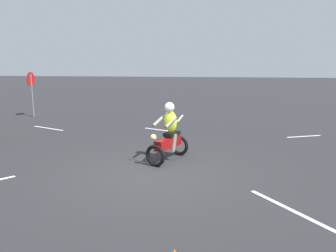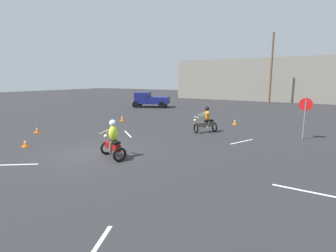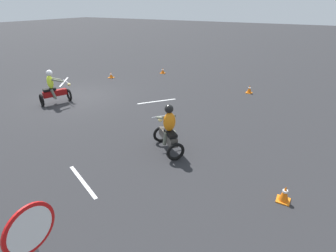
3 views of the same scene
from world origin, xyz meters
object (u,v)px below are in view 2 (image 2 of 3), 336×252
Objects in this scene: motorcycle_rider_foreground at (113,142)px; pickup_truck at (150,99)px; utility_pole_far at (271,69)px; stop_sign at (305,110)px; traffic_cone_mid_center at (122,118)px; traffic_cone_near_left at (37,130)px; motorcycle_rider_background at (206,121)px; traffic_cone_mid_left at (25,143)px; traffic_cone_near_right at (235,122)px.

motorcycle_rider_foreground is 20.09m from pickup_truck.
utility_pole_far reaches higher than motorcycle_rider_foreground.
stop_sign reaches higher than traffic_cone_mid_center.
pickup_truck is 12.30× the size of traffic_cone_near_left.
traffic_cone_mid_center is 22.21m from utility_pole_far.
stop_sign reaches higher than motorcycle_rider_background.
stop_sign is at bearing -129.92° from motorcycle_rider_background.
traffic_cone_near_left is at bearing -155.47° from stop_sign.
traffic_cone_mid_left is (5.14, -18.14, -0.76)m from pickup_truck.
traffic_cone_near_left is at bearing -102.90° from traffic_cone_mid_center.
motorcycle_rider_foreground reaches higher than traffic_cone_near_right.
motorcycle_rider_foreground is at bearing -11.04° from traffic_cone_near_left.
motorcycle_rider_foreground is at bearing -51.22° from traffic_cone_mid_center.
traffic_cone_mid_left is (2.70, -2.35, -0.01)m from traffic_cone_near_left.
traffic_cone_mid_center is at bearing 32.95° from motorcycle_rider_background.
stop_sign reaches higher than traffic_cone_near_right.
motorcycle_rider_foreground is 0.72× the size of stop_sign.
pickup_truck is (-11.43, 10.27, 0.20)m from motorcycle_rider_background.
traffic_cone_near_right is (-4.64, 2.66, -1.42)m from stop_sign.
motorcycle_rider_background is at bearing -153.60° from pickup_truck.
motorcycle_rider_background is at bearing 51.31° from traffic_cone_mid_left.
utility_pole_far is at bearing 70.09° from traffic_cone_mid_center.
traffic_cone_mid_left is at bearing -142.65° from stop_sign.
stop_sign reaches higher than traffic_cone_mid_left.
motorcycle_rider_foreground reaches higher than traffic_cone_mid_center.
utility_pole_far is at bearing -50.53° from motorcycle_rider_background.
traffic_cone_near_right is 0.05× the size of utility_pole_far.
pickup_truck is at bearing -2.79° from motorcycle_rider_background.
stop_sign is at bearing -74.87° from utility_pole_far.
traffic_cone_mid_left is at bearing -81.84° from traffic_cone_mid_center.
traffic_cone_near_left is (-14.35, -6.55, -1.46)m from stop_sign.
traffic_cone_near_right is at bearing -61.81° from motorcycle_rider_background.
utility_pole_far is (-0.12, 21.30, 3.81)m from motorcycle_rider_background.
traffic_cone_mid_left is at bearing -101.96° from utility_pole_far.
stop_sign is 12.98m from traffic_cone_mid_center.
motorcycle_rider_background is 0.72× the size of stop_sign.
motorcycle_rider_background is (1.24, 7.03, 0.00)m from motorcycle_rider_foreground.
traffic_cone_near_right is 1.02× the size of traffic_cone_mid_center.
stop_sign is at bearing 24.53° from traffic_cone_near_left.
stop_sign reaches higher than traffic_cone_near_left.
traffic_cone_mid_left is at bearing 122.15° from motorcycle_rider_foreground.
traffic_cone_mid_left is at bearing 174.16° from pickup_truck.
utility_pole_far is at bearing -67.38° from pickup_truck.
utility_pole_far reaches higher than traffic_cone_mid_center.
stop_sign is at bearing -29.86° from traffic_cone_near_right.
utility_pole_far reaches higher than traffic_cone_mid_left.
motorcycle_rider_foreground is at bearing 9.33° from traffic_cone_mid_left.
pickup_truck reaches higher than traffic_cone_mid_left.
traffic_cone_mid_center is (3.89, -9.45, -0.72)m from pickup_truck.
stop_sign is (6.59, 8.06, 0.91)m from motorcycle_rider_foreground.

